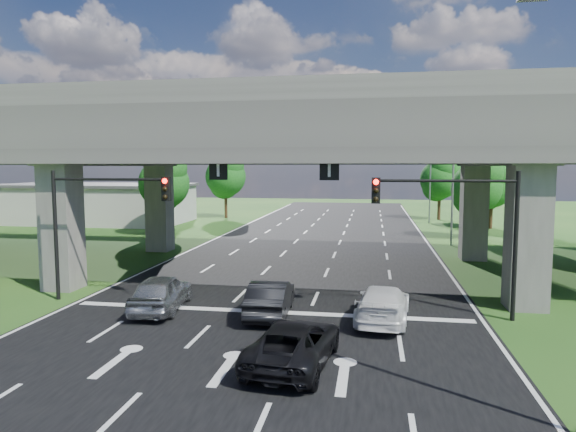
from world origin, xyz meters
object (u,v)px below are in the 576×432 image
(signal_left, at_px, (98,211))
(streetlight_beyond, at_px, (427,169))
(streetlight_far, at_px, (448,171))
(car_dark, at_px, (270,298))
(car_silver, at_px, (161,292))
(car_trailing, at_px, (294,343))
(signal_right, at_px, (460,216))
(car_white, at_px, (383,304))

(signal_left, relative_size, streetlight_beyond, 0.60)
(streetlight_beyond, bearing_deg, streetlight_far, -90.00)
(streetlight_beyond, relative_size, car_dark, 2.25)
(car_dark, bearing_deg, streetlight_far, -117.91)
(car_silver, bearing_deg, car_trailing, 135.86)
(signal_right, relative_size, car_silver, 1.31)
(signal_right, distance_m, car_silver, 12.80)
(streetlight_beyond, relative_size, car_white, 2.07)
(signal_right, xyz_separation_m, streetlight_beyond, (2.27, 36.06, 1.66))
(streetlight_far, xyz_separation_m, streetlight_beyond, (0.00, 16.00, 0.00))
(car_white, bearing_deg, streetlight_far, -98.61)
(signal_left, bearing_deg, car_trailing, -31.35)
(car_silver, xyz_separation_m, car_dark, (4.76, 0.00, -0.05))
(streetlight_beyond, distance_m, car_silver, 40.09)
(streetlight_beyond, distance_m, car_white, 37.72)
(signal_right, relative_size, signal_left, 1.00)
(signal_right, bearing_deg, car_silver, -175.62)
(car_dark, xyz_separation_m, car_trailing, (1.76, -5.06, -0.05))
(streetlight_beyond, distance_m, car_trailing, 43.13)
(streetlight_beyond, xyz_separation_m, car_white, (-5.25, -37.00, -5.12))
(signal_left, xyz_separation_m, car_silver, (3.34, -0.94, -3.38))
(signal_right, height_order, car_silver, signal_right)
(signal_left, height_order, car_silver, signal_left)
(signal_right, relative_size, car_dark, 1.35)
(signal_left, bearing_deg, car_white, -4.26)
(car_dark, height_order, car_trailing, car_dark)
(car_silver, xyz_separation_m, car_white, (9.33, 0.00, -0.08))
(streetlight_far, bearing_deg, streetlight_beyond, 90.00)
(streetlight_beyond, height_order, car_white, streetlight_beyond)
(car_dark, bearing_deg, streetlight_beyond, -107.71)
(car_dark, bearing_deg, car_silver, -2.84)
(car_dark, bearing_deg, car_trailing, 106.34)
(car_white, bearing_deg, streetlight_beyond, -92.65)
(car_dark, bearing_deg, signal_right, -175.72)
(car_dark, height_order, car_white, car_dark)
(signal_left, bearing_deg, signal_right, 0.00)
(streetlight_beyond, height_order, car_silver, streetlight_beyond)
(car_silver, relative_size, car_dark, 1.03)
(streetlight_far, distance_m, car_trailing, 27.76)
(car_silver, distance_m, car_white, 9.33)
(streetlight_far, bearing_deg, signal_left, -131.78)
(signal_left, xyz_separation_m, streetlight_far, (17.92, 20.06, 1.66))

